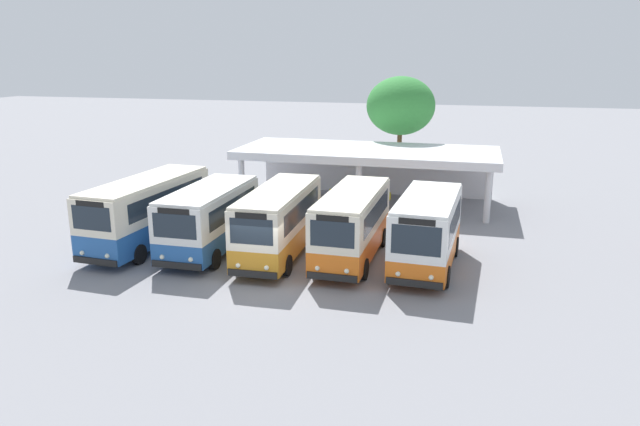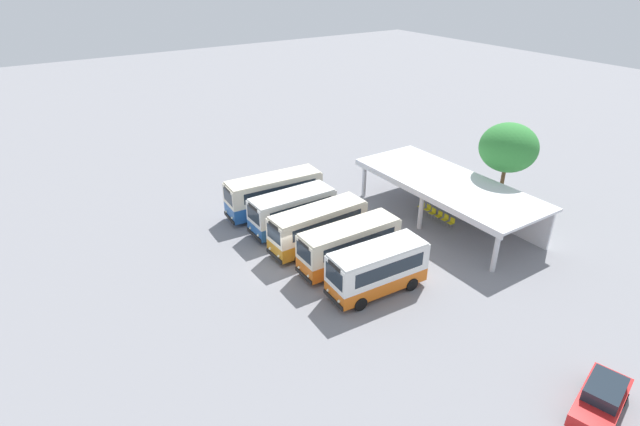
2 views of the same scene
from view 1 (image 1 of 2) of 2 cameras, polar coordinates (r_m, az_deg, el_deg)
name	(u,v)px [view 1 (image 1 of 2)]	position (r m, az deg, el deg)	size (l,w,h in m)	color
ground_plane	(263,285)	(23.99, -5.52, -6.95)	(180.00, 180.00, 0.00)	gray
city_bus_nearest_orange	(147,209)	(29.40, -16.31, 0.36)	(2.76, 8.16, 3.26)	black
city_bus_second_in_row	(209,217)	(27.73, -10.62, -0.37)	(2.51, 6.83, 3.06)	black
city_bus_middle_cream	(279,220)	(26.72, -3.98, -0.64)	(2.44, 7.60, 3.14)	black
city_bus_fourth_amber	(352,223)	(26.25, 3.13, -0.93)	(2.34, 7.39, 3.14)	black
city_bus_fifth_blue	(427,229)	(25.58, 10.28, -1.54)	(2.66, 6.64, 3.18)	black
terminal_canopy	(369,158)	(37.03, 4.77, 5.30)	(15.64, 6.43, 3.40)	silver
waiting_chair_end_by_column	(332,195)	(36.70, 1.20, 1.78)	(0.44, 0.44, 0.86)	slate
waiting_chair_second_from_end	(343,195)	(36.62, 2.27, 1.74)	(0.44, 0.44, 0.86)	slate
waiting_chair_middle_seat	(354,196)	(36.37, 3.27, 1.64)	(0.44, 0.44, 0.86)	slate
waiting_chair_fourth_seat	(365,197)	(36.29, 4.34, 1.59)	(0.44, 0.44, 0.86)	slate
waiting_chair_fifth_seat	(376,197)	(36.17, 5.39, 1.52)	(0.44, 0.44, 0.86)	slate
waiting_chair_far_end_seat	(387,198)	(36.06, 6.46, 1.45)	(0.44, 0.44, 0.86)	slate
roadside_tree_behind_canopy	(401,106)	(40.73, 7.79, 10.19)	(4.60, 4.60, 7.56)	brown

